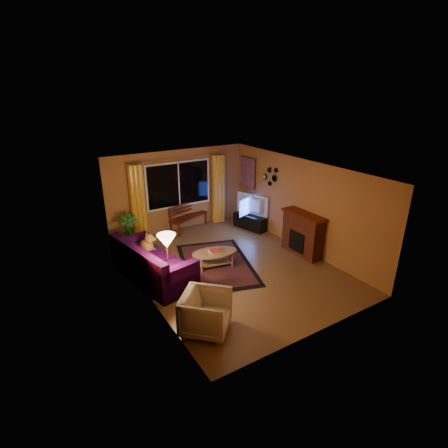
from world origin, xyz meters
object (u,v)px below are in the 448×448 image
sofa (153,261)px  coffee_table (215,259)px  tv_console (250,222)px  armchair (206,311)px  floor_lamp (168,265)px  bench (189,223)px

sofa → coffee_table: sofa is taller
sofa → tv_console: size_ratio=2.07×
armchair → tv_console: (3.61, 3.66, -0.20)m
armchair → floor_lamp: (-0.09, 1.51, 0.27)m
coffee_table → tv_console: size_ratio=1.04×
bench → sofa: (-2.06, -2.31, 0.25)m
sofa → armchair: (0.14, -2.31, -0.03)m
bench → armchair: size_ratio=1.62×
coffee_table → tv_console: tv_console is taller
armchair → tv_console: bearing=-0.8°
tv_console → coffee_table: bearing=-159.4°
armchair → bench: bearing=21.3°
bench → floor_lamp: floor_lamp is taller
coffee_table → tv_console: bearing=35.8°
armchair → coffee_table: bearing=10.1°
bench → sofa: size_ratio=0.61×
coffee_table → sofa: bearing=170.1°
floor_lamp → tv_console: (3.69, 2.15, -0.47)m
sofa → armchair: 2.32m
floor_lamp → coffee_table: size_ratio=1.22×
sofa → tv_console: sofa is taller
armchair → sofa: bearing=47.4°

